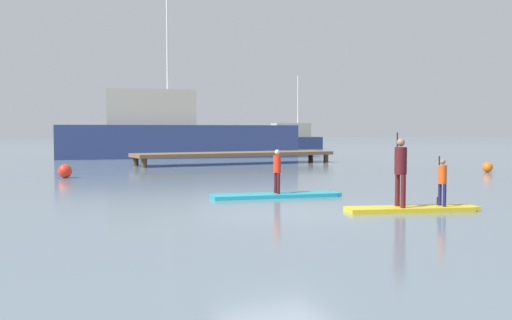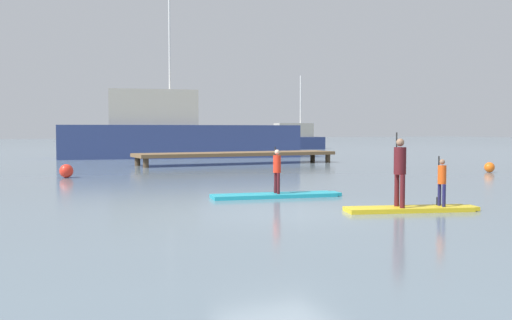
# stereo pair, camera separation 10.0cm
# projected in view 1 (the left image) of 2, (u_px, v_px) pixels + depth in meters

# --- Properties ---
(ground_plane) EXTENTS (240.00, 240.00, 0.00)m
(ground_plane) POSITION_uv_depth(u_px,v_px,m) (278.00, 213.00, 12.62)
(ground_plane) COLOR slate
(paddleboard_near) EXTENTS (3.64, 1.35, 0.10)m
(paddleboard_near) POSITION_uv_depth(u_px,v_px,m) (277.00, 195.00, 15.66)
(paddleboard_near) COLOR #1E9EB2
(paddleboard_near) RESTS_ON ground
(paddler_child_solo) EXTENTS (0.24, 0.41, 1.27)m
(paddler_child_solo) POSITION_uv_depth(u_px,v_px,m) (277.00, 169.00, 15.64)
(paddler_child_solo) COLOR #4C1419
(paddler_child_solo) RESTS_ON paddleboard_near
(paddleboard_far) EXTENTS (3.06, 1.47, 0.10)m
(paddleboard_far) POSITION_uv_depth(u_px,v_px,m) (412.00, 209.00, 12.96)
(paddleboard_far) COLOR gold
(paddleboard_far) RESTS_ON ground
(paddler_adult) EXTENTS (0.34, 0.48, 1.67)m
(paddler_adult) POSITION_uv_depth(u_px,v_px,m) (400.00, 168.00, 12.87)
(paddler_adult) COLOR #4C1419
(paddler_adult) RESTS_ON paddleboard_far
(paddler_child_front) EXTENTS (0.23, 0.37, 1.13)m
(paddler_child_front) POSITION_uv_depth(u_px,v_px,m) (442.00, 180.00, 13.05)
(paddler_child_front) COLOR #19194C
(paddler_child_front) RESTS_ON paddleboard_far
(fishing_boat_white_large) EXTENTS (16.05, 7.14, 11.92)m
(fishing_boat_white_large) POSITION_uv_depth(u_px,v_px,m) (172.00, 134.00, 38.65)
(fishing_boat_white_large) COLOR navy
(fishing_boat_white_large) RESTS_ON ground
(motor_boat_small_navy) EXTENTS (7.80, 2.21, 7.05)m
(motor_boat_small_navy) POSITION_uv_depth(u_px,v_px,m) (285.00, 139.00, 55.15)
(motor_boat_small_navy) COLOR navy
(motor_boat_small_navy) RESTS_ON ground
(floating_dock) EXTENTS (11.03, 2.25, 0.63)m
(floating_dock) POSITION_uv_depth(u_px,v_px,m) (235.00, 154.00, 31.04)
(floating_dock) COLOR brown
(floating_dock) RESTS_ON ground
(mooring_buoy_near) EXTENTS (0.52, 0.52, 0.52)m
(mooring_buoy_near) POSITION_uv_depth(u_px,v_px,m) (65.00, 171.00, 22.00)
(mooring_buoy_near) COLOR red
(mooring_buoy_near) RESTS_ON ground
(mooring_buoy_far) EXTENTS (0.44, 0.44, 0.44)m
(mooring_buoy_far) POSITION_uv_depth(u_px,v_px,m) (488.00, 167.00, 25.00)
(mooring_buoy_far) COLOR orange
(mooring_buoy_far) RESTS_ON ground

